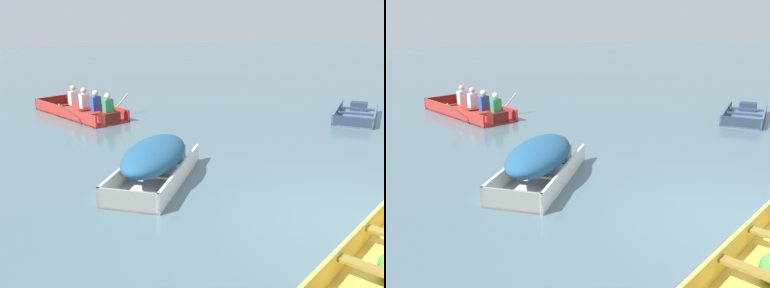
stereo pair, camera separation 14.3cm
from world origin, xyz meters
The scene contains 4 objects.
ground_plane centered at (0.00, 0.00, 0.00)m, with size 80.00×80.00×0.00m, color #47606B.
skiff_slate_blue_near_moored centered at (5.03, 5.29, 0.11)m, with size 2.63×2.57×0.31m.
skiff_white_mid_moored centered at (-2.37, 2.64, 0.46)m, with size 2.53×2.90×0.81m.
rowboat_red_with_crew centered at (-2.79, 8.68, 0.22)m, with size 2.76×3.84×0.92m.
Camera 1 is at (-4.66, -4.78, 3.12)m, focal length 40.00 mm.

